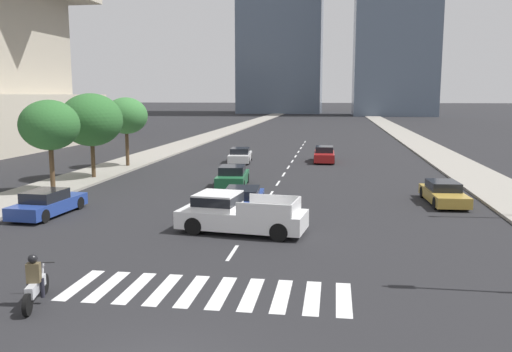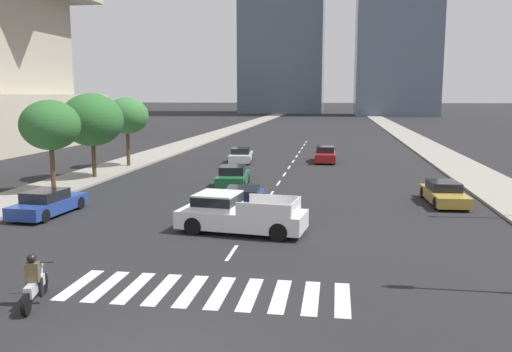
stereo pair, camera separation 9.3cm
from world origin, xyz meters
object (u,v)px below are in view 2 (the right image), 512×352
Objects in this scene: sedan_gold_5 at (444,193)px; sedan_green_2 at (233,177)px; motorcycle_lead at (34,284)px; street_tree_third at (127,116)px; pickup_truck at (236,213)px; sedan_blue_0 at (243,200)px; sedan_white_4 at (241,156)px; sedan_blue_1 at (48,203)px; sedan_red_3 at (325,155)px; street_tree_nearest at (50,125)px; street_tree_second at (92,120)px.

sedan_green_2 is at bearing -109.32° from sedan_gold_5.
street_tree_third reaches higher than motorcycle_lead.
pickup_truck is at bearing -55.70° from sedan_gold_5.
street_tree_third is at bearing 35.52° from sedan_blue_0.
sedan_white_4 is 1.01× the size of sedan_gold_5.
sedan_blue_1 is (-9.72, 1.81, -0.23)m from pickup_truck.
sedan_green_2 is (1.77, 19.94, 0.04)m from motorcycle_lead.
sedan_green_2 is at bearing -23.31° from sedan_red_3.
sedan_blue_1 is at bearing -76.55° from sedan_gold_5.
motorcycle_lead reaches higher than sedan_gold_5.
street_tree_third is at bearing 2.10° from motorcycle_lead.
sedan_gold_5 is at bearing 20.39° from sedan_red_3.
pickup_truck is 14.90m from street_tree_nearest.
street_tree_third is (-12.54, 19.01, 3.37)m from pickup_truck.
street_tree_nearest is at bearing -43.04° from sedan_red_3.
street_tree_nearest is at bearing 30.40° from sedan_blue_1.
pickup_truck is 25.13m from sedan_red_3.
sedan_blue_1 is 17.80m from street_tree_third.
pickup_truck reaches higher than sedan_white_4.
street_tree_second is at bearing 90.00° from street_tree_nearest.
street_tree_second is (0.00, 5.46, 0.06)m from street_tree_nearest.
motorcycle_lead reaches higher than sedan_white_4.
motorcycle_lead is 0.46× the size of sedan_white_4.
sedan_blue_1 is 0.85× the size of street_tree_nearest.
sedan_blue_0 is at bearing -73.89° from sedan_gold_5.
motorcycle_lead is 11.89m from sedan_blue_1.
sedan_blue_1 is at bearing 137.90° from sedan_green_2.
sedan_green_2 is (-2.33, 11.27, -0.19)m from pickup_truck.
motorcycle_lead is 0.37× the size of street_tree_second.
street_tree_nearest reaches higher than sedan_green_2.
sedan_red_3 is 17.23m from street_tree_third.
street_tree_second is (-15.79, -12.11, 3.51)m from sedan_red_3.
sedan_white_4 is at bearing -11.23° from sedan_blue_1.
motorcycle_lead is 0.40× the size of street_tree_nearest.
motorcycle_lead is 13.22m from sedan_blue_0.
sedan_red_3 is at bearing -13.41° from sedan_blue_0.
sedan_red_3 is at bearing -25.85° from sedan_blue_1.
sedan_red_3 is 0.79× the size of street_tree_second.
street_tree_nearest is (-12.13, 3.32, 3.50)m from sedan_blue_0.
pickup_truck is (4.10, 8.67, 0.23)m from motorcycle_lead.
sedan_white_4 is at bearing 28.04° from street_tree_third.
motorcycle_lead is 0.49× the size of sedan_green_2.
sedan_blue_0 is 0.90× the size of street_tree_nearest.
sedan_white_4 is at bearing -80.38° from sedan_red_3.
sedan_gold_5 is (14.07, -15.88, -0.04)m from sedan_white_4.
street_tree_third is at bearing 48.75° from sedan_green_2.
street_tree_second is (-12.54, 12.81, 3.33)m from pickup_truck.
sedan_blue_0 is (3.69, 12.70, -0.00)m from motorcycle_lead.
pickup_truck reaches higher than sedan_gold_5.
street_tree_second is at bearing -90.00° from street_tree_third.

